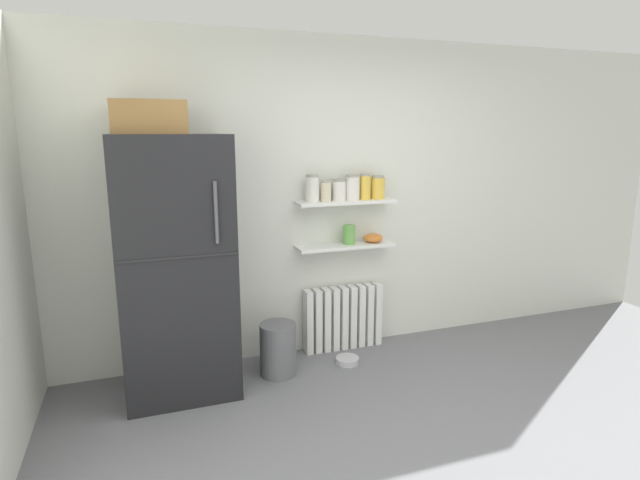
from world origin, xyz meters
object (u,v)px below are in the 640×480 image
object	(u,v)px
storage_jar_5	(378,187)
storage_jar_2	(339,190)
shelf_bowl	(373,238)
storage_jar_0	(312,188)
refrigerator	(175,261)
storage_jar_1	(326,191)
storage_jar_3	(352,187)
pet_food_bowl	(347,360)
trash_bin	(278,349)
storage_jar_4	(365,187)
radiator	(343,318)
vase	(349,235)

from	to	relation	value
storage_jar_5	storage_jar_2	bearing A→B (deg)	180.00
storage_jar_5	shelf_bowl	size ratio (longest dim) A/B	1.18
storage_jar_0	refrigerator	bearing A→B (deg)	-168.28
refrigerator	storage_jar_1	size ratio (longest dim) A/B	12.02
storage_jar_2	storage_jar_3	xyz separation A→B (m)	(0.12, 0.00, 0.02)
storage_jar_5	storage_jar_3	bearing A→B (deg)	180.00
storage_jar_5	pet_food_bowl	xyz separation A→B (m)	(-0.37, -0.27, -1.37)
storage_jar_1	storage_jar_5	size ratio (longest dim) A/B	0.87
storage_jar_5	shelf_bowl	bearing A→B (deg)	180.00
storage_jar_5	shelf_bowl	distance (m)	0.43
trash_bin	storage_jar_0	bearing A→B (deg)	35.11
storage_jar_0	storage_jar_1	size ratio (longest dim) A/B	1.29
storage_jar_4	storage_jar_2	bearing A→B (deg)	180.00
storage_jar_2	trash_bin	distance (m)	1.35
storage_jar_0	storage_jar_5	distance (m)	0.58
radiator	storage_jar_4	bearing A→B (deg)	-9.82
vase	radiator	bearing A→B (deg)	138.45
radiator	pet_food_bowl	xyz separation A→B (m)	(-0.08, -0.30, -0.25)
storage_jar_1	storage_jar_4	xyz separation A→B (m)	(0.35, 0.00, 0.02)
radiator	storage_jar_1	xyz separation A→B (m)	(-0.17, -0.03, 1.11)
storage_jar_1	storage_jar_5	xyz separation A→B (m)	(0.46, 0.00, 0.01)
storage_jar_1	vase	bearing A→B (deg)	0.00
shelf_bowl	trash_bin	size ratio (longest dim) A/B	0.40
storage_jar_4	storage_jar_0	bearing A→B (deg)	180.00
storage_jar_3	storage_jar_1	bearing A→B (deg)	-180.00
refrigerator	pet_food_bowl	xyz separation A→B (m)	(1.30, -0.05, -0.94)
storage_jar_4	trash_bin	xyz separation A→B (m)	(-0.83, -0.26, -1.20)
refrigerator	storage_jar_4	xyz separation A→B (m)	(1.56, 0.23, 0.44)
storage_jar_3	storage_jar_0	bearing A→B (deg)	180.00
refrigerator	shelf_bowl	distance (m)	1.66
storage_jar_1	storage_jar_0	bearing A→B (deg)	180.00
storage_jar_0	shelf_bowl	xyz separation A→B (m)	(0.54, -0.00, -0.44)
storage_jar_3	vase	size ratio (longest dim) A/B	1.30
storage_jar_3	pet_food_bowl	size ratio (longest dim) A/B	1.10
refrigerator	storage_jar_0	distance (m)	1.20
storage_jar_3	storage_jar_4	world-z (taller)	storage_jar_4
vase	trash_bin	distance (m)	1.10
trash_bin	pet_food_bowl	bearing A→B (deg)	-1.21
radiator	storage_jar_1	distance (m)	1.12
storage_jar_4	pet_food_bowl	distance (m)	1.43
radiator	shelf_bowl	xyz separation A→B (m)	(0.26, -0.03, 0.69)
pet_food_bowl	storage_jar_5	bearing A→B (deg)	36.27
refrigerator	storage_jar_4	bearing A→B (deg)	8.31
refrigerator	storage_jar_2	xyz separation A→B (m)	(1.33, 0.23, 0.42)
storage_jar_0	shelf_bowl	world-z (taller)	storage_jar_0
storage_jar_3	trash_bin	bearing A→B (deg)	-160.01
storage_jar_1	storage_jar_3	size ratio (longest dim) A/B	0.82
storage_jar_0	storage_jar_1	bearing A→B (deg)	-0.00
trash_bin	shelf_bowl	bearing A→B (deg)	15.92
refrigerator	storage_jar_4	world-z (taller)	refrigerator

